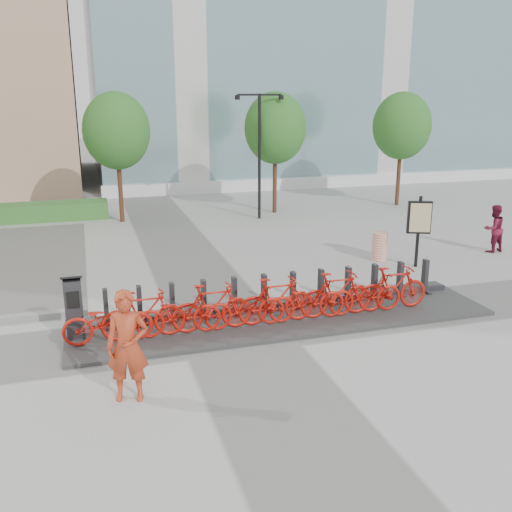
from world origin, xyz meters
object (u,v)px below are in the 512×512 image
object	(u,v)px
bike_0	(108,321)
map_sign	(419,220)
worker_red	(128,346)
kiosk	(74,307)
construction_barrel	(380,246)
pedestrian	(494,229)

from	to	relation	value
bike_0	map_sign	bearing A→B (deg)	-71.03
bike_0	worker_red	size ratio (longest dim) A/B	0.94
kiosk	worker_red	size ratio (longest dim) A/B	0.72
construction_barrel	map_sign	size ratio (longest dim) A/B	0.42
bike_0	construction_barrel	distance (m)	9.27
pedestrian	map_sign	xyz separation A→B (m)	(-3.29, -0.77, 0.63)
kiosk	map_sign	xyz separation A→B (m)	(9.71, 2.64, 0.67)
bike_0	construction_barrel	world-z (taller)	bike_0
bike_0	construction_barrel	size ratio (longest dim) A/B	2.03
pedestrian	construction_barrel	size ratio (longest dim) A/B	1.74
construction_barrel	pedestrian	bearing A→B (deg)	-2.32
pedestrian	construction_barrel	bearing A→B (deg)	-10.12
bike_0	pedestrian	bearing A→B (deg)	-72.56
map_sign	kiosk	bearing A→B (deg)	-143.90
pedestrian	construction_barrel	world-z (taller)	pedestrian
worker_red	map_sign	bearing A→B (deg)	44.38
kiosk	bike_0	bearing A→B (deg)	-36.60
bike_0	construction_barrel	bearing A→B (deg)	-64.12
bike_0	worker_red	bearing A→B (deg)	-173.98
bike_0	pedestrian	distance (m)	12.95
pedestrian	map_sign	bearing A→B (deg)	5.31
construction_barrel	map_sign	world-z (taller)	map_sign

